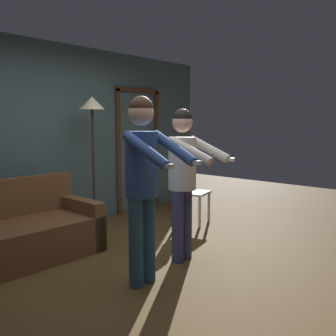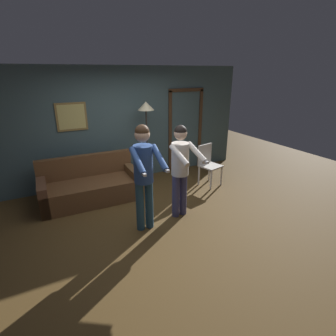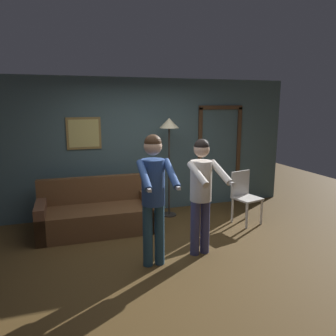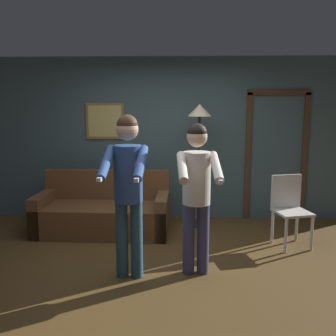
{
  "view_description": "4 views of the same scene",
  "coord_description": "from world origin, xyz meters",
  "px_view_note": "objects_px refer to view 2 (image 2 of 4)",
  "views": [
    {
      "loc": [
        -2.68,
        -2.6,
        1.52
      ],
      "look_at": [
        0.2,
        -0.06,
        1.04
      ],
      "focal_mm": 40.0,
      "sensor_mm": 36.0,
      "label": 1
    },
    {
      "loc": [
        -1.72,
        -3.73,
        2.48
      ],
      "look_at": [
        0.12,
        -0.18,
        0.99
      ],
      "focal_mm": 28.0,
      "sensor_mm": 36.0,
      "label": 2
    },
    {
      "loc": [
        -1.43,
        -4.1,
        2.13
      ],
      "look_at": [
        -0.07,
        -0.06,
        1.28
      ],
      "focal_mm": 35.0,
      "sensor_mm": 36.0,
      "label": 3
    },
    {
      "loc": [
        0.23,
        -4.0,
        1.84
      ],
      "look_at": [
        0.11,
        -0.28,
        1.21
      ],
      "focal_mm": 40.0,
      "sensor_mm": 36.0,
      "label": 4
    }
  ],
  "objects_px": {
    "couch": "(90,187)",
    "dining_chair_distant": "(208,162)",
    "torchiere_lamp": "(146,115)",
    "person_standing_left": "(144,169)",
    "person_standing_right": "(181,164)"
  },
  "relations": [
    {
      "from": "couch",
      "to": "dining_chair_distant",
      "type": "xyz_separation_m",
      "value": [
        2.57,
        -0.42,
        0.25
      ]
    },
    {
      "from": "torchiere_lamp",
      "to": "person_standing_left",
      "type": "xyz_separation_m",
      "value": [
        -0.82,
        -1.81,
        -0.51
      ]
    },
    {
      "from": "couch",
      "to": "dining_chair_distant",
      "type": "bearing_deg",
      "value": -9.37
    },
    {
      "from": "dining_chair_distant",
      "to": "torchiere_lamp",
      "type": "bearing_deg",
      "value": 146.65
    },
    {
      "from": "torchiere_lamp",
      "to": "dining_chair_distant",
      "type": "xyz_separation_m",
      "value": [
        1.16,
        -0.77,
        -1.05
      ]
    },
    {
      "from": "person_standing_right",
      "to": "dining_chair_distant",
      "type": "xyz_separation_m",
      "value": [
        1.27,
        0.94,
        -0.47
      ]
    },
    {
      "from": "couch",
      "to": "dining_chair_distant",
      "type": "relative_size",
      "value": 2.06
    },
    {
      "from": "torchiere_lamp",
      "to": "dining_chair_distant",
      "type": "relative_size",
      "value": 2.0
    },
    {
      "from": "couch",
      "to": "person_standing_right",
      "type": "height_order",
      "value": "person_standing_right"
    },
    {
      "from": "couch",
      "to": "person_standing_right",
      "type": "bearing_deg",
      "value": -46.35
    },
    {
      "from": "person_standing_left",
      "to": "person_standing_right",
      "type": "distance_m",
      "value": 0.73
    },
    {
      "from": "torchiere_lamp",
      "to": "person_standing_left",
      "type": "bearing_deg",
      "value": -114.43
    },
    {
      "from": "torchiere_lamp",
      "to": "couch",
      "type": "bearing_deg",
      "value": -166.31
    },
    {
      "from": "couch",
      "to": "torchiere_lamp",
      "type": "relative_size",
      "value": 1.03
    },
    {
      "from": "person_standing_right",
      "to": "torchiere_lamp",
      "type": "bearing_deg",
      "value": 86.49
    }
  ]
}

